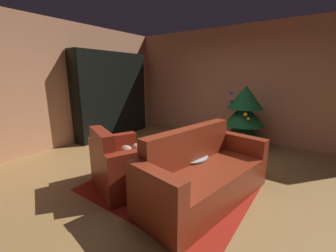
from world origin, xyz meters
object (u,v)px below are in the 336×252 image
at_px(armchair_red, 121,166).
at_px(bottle_on_table, 179,150).
at_px(bookshelf_unit, 116,95).
at_px(decorated_tree, 244,116).
at_px(coffee_table, 186,157).
at_px(couch_red, 203,176).
at_px(book_stack_on_table, 184,153).

relative_size(armchair_red, bottle_on_table, 3.90).
xyz_separation_m(bookshelf_unit, decorated_tree, (3.17, 0.86, -0.35)).
relative_size(armchair_red, coffee_table, 1.85).
bearing_deg(bookshelf_unit, couch_red, -24.22).
distance_m(armchair_red, couch_red, 1.20).
distance_m(couch_red, bottle_on_table, 0.49).
bearing_deg(decorated_tree, bottle_on_table, -94.70).
distance_m(armchair_red, bottle_on_table, 0.89).
bearing_deg(decorated_tree, coffee_table, -94.85).
bearing_deg(book_stack_on_table, bottle_on_table, -91.91).
height_order(coffee_table, book_stack_on_table, book_stack_on_table).
bearing_deg(coffee_table, book_stack_on_table, -95.66).
distance_m(bookshelf_unit, bottle_on_table, 3.37).
relative_size(couch_red, decorated_tree, 1.47).
bearing_deg(book_stack_on_table, armchair_red, -141.40).
xyz_separation_m(bookshelf_unit, couch_red, (3.38, -1.52, -0.76)).
bearing_deg(couch_red, bookshelf_unit, 155.78).
distance_m(coffee_table, decorated_tree, 2.20).
relative_size(couch_red, coffee_table, 3.15).
distance_m(armchair_red, decorated_tree, 2.97).
relative_size(book_stack_on_table, decorated_tree, 0.14).
xyz_separation_m(couch_red, decorated_tree, (-0.21, 2.38, 0.40)).
bearing_deg(decorated_tree, couch_red, -84.92).
xyz_separation_m(coffee_table, bottle_on_table, (-0.01, -0.18, 0.17)).
bearing_deg(coffee_table, bottle_on_table, -92.98).
height_order(book_stack_on_table, bottle_on_table, bottle_on_table).
relative_size(armchair_red, couch_red, 0.59).
xyz_separation_m(couch_red, book_stack_on_table, (-0.40, 0.15, 0.19)).
xyz_separation_m(armchair_red, coffee_table, (0.72, 0.63, 0.10)).
distance_m(coffee_table, bottle_on_table, 0.25).
bearing_deg(coffee_table, decorated_tree, 85.15).
distance_m(bookshelf_unit, book_stack_on_table, 3.33).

